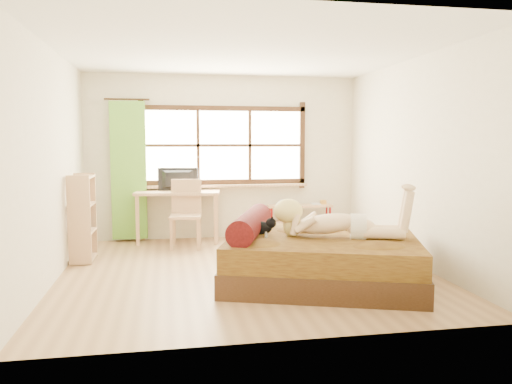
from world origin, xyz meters
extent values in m
plane|color=#9E754C|center=(0.00, 0.00, 0.00)|extent=(4.50, 4.50, 0.00)
plane|color=white|center=(0.00, 0.00, 2.70)|extent=(4.50, 4.50, 0.00)
plane|color=silver|center=(0.00, 2.25, 1.35)|extent=(4.50, 0.00, 4.50)
plane|color=silver|center=(0.00, -2.25, 1.35)|extent=(4.50, 0.00, 4.50)
plane|color=silver|center=(-2.25, 0.00, 1.35)|extent=(0.00, 4.50, 4.50)
plane|color=silver|center=(2.25, 0.00, 1.35)|extent=(0.00, 4.50, 4.50)
cube|color=#FFEDBF|center=(0.00, 2.25, 1.55)|extent=(2.60, 0.01, 1.30)
cube|color=tan|center=(0.00, 2.17, 0.88)|extent=(2.80, 0.16, 0.04)
cube|color=#4F9428|center=(-1.55, 2.13, 1.15)|extent=(0.55, 0.10, 2.20)
cube|color=black|center=(0.79, -0.68, 0.13)|extent=(2.58, 2.31, 0.27)
cube|color=#391E0D|center=(0.79, -0.68, 0.40)|extent=(2.53, 2.27, 0.27)
cylinder|color=black|center=(0.00, -0.41, 0.66)|extent=(0.76, 1.47, 0.30)
cube|color=tan|center=(-0.78, 1.95, 0.80)|extent=(1.38, 0.76, 0.04)
cube|color=tan|center=(-1.41, 1.78, 0.40)|extent=(0.06, 0.06, 0.79)
cube|color=tan|center=(-0.21, 1.63, 0.40)|extent=(0.06, 0.06, 0.79)
cube|color=tan|center=(-1.35, 2.27, 0.40)|extent=(0.06, 0.06, 0.79)
cube|color=tan|center=(-0.15, 2.12, 0.40)|extent=(0.06, 0.06, 0.79)
imported|color=black|center=(-0.78, 2.00, 1.01)|extent=(0.65, 0.16, 0.37)
cube|color=tan|center=(-0.68, 1.50, 0.48)|extent=(0.52, 0.52, 0.04)
cube|color=tan|center=(-0.66, 1.71, 0.77)|extent=(0.46, 0.10, 0.53)
cube|color=tan|center=(-0.90, 1.33, 0.23)|extent=(0.05, 0.05, 0.46)
cube|color=tan|center=(-0.51, 1.28, 0.23)|extent=(0.05, 0.05, 0.46)
cube|color=tan|center=(-0.85, 1.72, 0.23)|extent=(0.05, 0.05, 0.46)
cube|color=tan|center=(-0.46, 1.67, 0.23)|extent=(0.05, 0.05, 0.46)
cube|color=tan|center=(1.27, 2.07, 0.53)|extent=(1.10, 0.33, 0.04)
cube|color=tan|center=(1.27, 2.07, 0.25)|extent=(1.10, 0.33, 0.03)
cylinder|color=maroon|center=(0.76, 1.99, 0.27)|extent=(0.03, 0.03, 0.55)
cylinder|color=maroon|center=(1.76, 1.93, 0.27)|extent=(0.03, 0.03, 0.55)
cylinder|color=maroon|center=(0.77, 2.21, 0.27)|extent=(0.03, 0.03, 0.55)
cylinder|color=maroon|center=(1.77, 2.15, 0.27)|extent=(0.03, 0.03, 0.55)
cube|color=gold|center=(1.68, 2.05, 0.58)|extent=(0.10, 0.10, 0.07)
imported|color=gray|center=(0.97, 2.07, 0.59)|extent=(0.12, 0.12, 0.09)
imported|color=gray|center=(1.47, 2.07, 0.55)|extent=(0.16, 0.22, 0.02)
cube|color=tan|center=(-2.08, 0.88, 0.05)|extent=(0.30, 0.49, 0.03)
cube|color=tan|center=(-2.08, 0.88, 0.41)|extent=(0.30, 0.49, 0.03)
cube|color=tan|center=(-2.08, 0.88, 0.78)|extent=(0.30, 0.49, 0.03)
cube|color=tan|center=(-2.08, 0.88, 1.14)|extent=(0.30, 0.49, 0.03)
cube|color=tan|center=(-2.08, 0.64, 0.60)|extent=(0.29, 0.03, 1.17)
cube|color=tan|center=(-2.08, 1.12, 0.60)|extent=(0.29, 0.03, 1.17)
camera|label=1|loc=(-0.96, -6.06, 1.62)|focal=35.00mm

